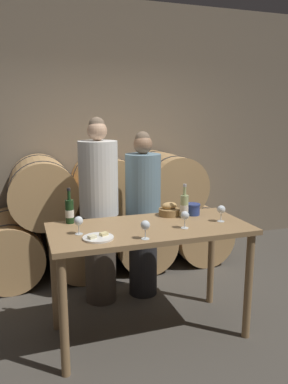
{
  "coord_description": "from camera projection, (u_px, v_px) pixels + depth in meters",
  "views": [
    {
      "loc": [
        -0.95,
        -2.7,
        1.82
      ],
      "look_at": [
        0.0,
        0.15,
        1.19
      ],
      "focal_mm": 35.0,
      "sensor_mm": 36.0,
      "label": 1
    }
  ],
  "objects": [
    {
      "name": "stone_wall_back",
      "position": [
        95.0,
        131.0,
        4.82
      ],
      "size": [
        10.0,
        0.12,
        3.2
      ],
      "color": "gray",
      "rests_on": "ground_plane"
    },
    {
      "name": "wine_bottle_white",
      "position": [
        184.0,
        206.0,
        3.21
      ],
      "size": [
        0.07,
        0.07,
        0.29
      ],
      "color": "#ADBC7F",
      "rests_on": "tasting_table"
    },
    {
      "name": "wine_glass_center",
      "position": [
        185.0,
        216.0,
        2.91
      ],
      "size": [
        0.07,
        0.07,
        0.14
      ],
      "color": "white",
      "rests_on": "tasting_table"
    },
    {
      "name": "ground_plane",
      "position": [
        150.0,
        332.0,
        3.17
      ],
      "size": [
        10.0,
        10.0,
        0.0
      ],
      "primitive_type": "plane",
      "color": "#4C473F"
    },
    {
      "name": "bread_basket",
      "position": [
        169.0,
        210.0,
        3.29
      ],
      "size": [
        0.19,
        0.19,
        0.12
      ],
      "color": "olive",
      "rests_on": "tasting_table"
    },
    {
      "name": "cheese_plate",
      "position": [
        98.0,
        237.0,
        2.68
      ],
      "size": [
        0.22,
        0.22,
        0.04
      ],
      "color": "white",
      "rests_on": "tasting_table"
    },
    {
      "name": "blue_crock",
      "position": [
        193.0,
        209.0,
        3.31
      ],
      "size": [
        0.13,
        0.13,
        0.1
      ],
      "color": "navy",
      "rests_on": "tasting_table"
    },
    {
      "name": "wine_glass_left",
      "position": [
        145.0,
        226.0,
        2.66
      ],
      "size": [
        0.07,
        0.07,
        0.14
      ],
      "color": "white",
      "rests_on": "tasting_table"
    },
    {
      "name": "barrel_stack",
      "position": [
        107.0,
        216.0,
        4.46
      ],
      "size": [
        2.94,
        0.98,
        1.36
      ],
      "color": "tan",
      "rests_on": "ground_plane"
    },
    {
      "name": "wine_glass_right",
      "position": [
        221.0,
        210.0,
        3.09
      ],
      "size": [
        0.07,
        0.07,
        0.14
      ],
      "color": "white",
      "rests_on": "tasting_table"
    },
    {
      "name": "person_left",
      "position": [
        99.0,
        211.0,
        3.55
      ],
      "size": [
        0.37,
        0.37,
        1.79
      ],
      "color": "#4C4238",
      "rests_on": "ground_plane"
    },
    {
      "name": "person_right",
      "position": [
        143.0,
        215.0,
        3.71
      ],
      "size": [
        0.35,
        0.35,
        1.65
      ],
      "color": "#232326",
      "rests_on": "ground_plane"
    },
    {
      "name": "wine_bottle_red",
      "position": [
        70.0,
        211.0,
        3.05
      ],
      "size": [
        0.07,
        0.07,
        0.29
      ],
      "color": "#193819",
      "rests_on": "tasting_table"
    },
    {
      "name": "wine_glass_far_left",
      "position": [
        79.0,
        221.0,
        2.76
      ],
      "size": [
        0.07,
        0.07,
        0.14
      ],
      "color": "white",
      "rests_on": "tasting_table"
    },
    {
      "name": "tasting_table",
      "position": [
        150.0,
        242.0,
        3.01
      ],
      "size": [
        1.59,
        0.74,
        0.94
      ],
      "color": "#99754C",
      "rests_on": "ground_plane"
    }
  ]
}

